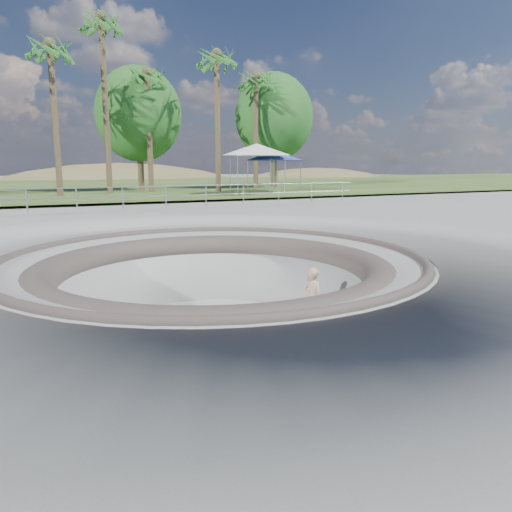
# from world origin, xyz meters

# --- Properties ---
(ground) EXTENTS (180.00, 180.00, 0.00)m
(ground) POSITION_xyz_m (0.00, 0.00, 0.00)
(ground) COLOR #9E9F9A
(ground) RESTS_ON ground
(skate_bowl) EXTENTS (14.00, 14.00, 4.10)m
(skate_bowl) POSITION_xyz_m (0.00, 0.00, -1.83)
(skate_bowl) COLOR #9E9F9A
(skate_bowl) RESTS_ON ground
(grass_strip) EXTENTS (180.00, 36.00, 0.12)m
(grass_strip) POSITION_xyz_m (0.00, 34.00, 0.22)
(grass_strip) COLOR #375020
(grass_strip) RESTS_ON ground
(distant_hills) EXTENTS (103.20, 45.00, 28.60)m
(distant_hills) POSITION_xyz_m (3.78, 57.17, -7.02)
(distant_hills) COLOR brown
(distant_hills) RESTS_ON ground
(safety_railing) EXTENTS (25.00, 0.06, 1.03)m
(safety_railing) POSITION_xyz_m (0.00, 12.00, 0.69)
(safety_railing) COLOR gray
(safety_railing) RESTS_ON ground
(skateboard) EXTENTS (0.86, 0.27, 0.09)m
(skateboard) POSITION_xyz_m (2.10, -1.26, -1.83)
(skateboard) COLOR #95593B
(skateboard) RESTS_ON ground
(skater) EXTENTS (0.49, 0.66, 1.63)m
(skater) POSITION_xyz_m (2.10, -1.26, -1.00)
(skater) COLOR tan
(skater) RESTS_ON skateboard
(canopy_white) EXTENTS (6.10, 6.10, 3.17)m
(canopy_white) POSITION_xyz_m (9.52, 18.00, 3.06)
(canopy_white) COLOR gray
(canopy_white) RESTS_ON ground
(canopy_blue) EXTENTS (5.43, 5.43, 2.79)m
(canopy_blue) POSITION_xyz_m (11.72, 19.91, 2.72)
(canopy_blue) COLOR gray
(canopy_blue) RESTS_ON ground
(palm_b) EXTENTS (2.60, 2.60, 9.62)m
(palm_b) POSITION_xyz_m (-2.08, 21.30, 8.47)
(palm_b) COLOR brown
(palm_b) RESTS_ON ground
(palm_c) EXTENTS (2.60, 2.60, 11.65)m
(palm_c) POSITION_xyz_m (1.01, 22.30, 10.33)
(palm_c) COLOR brown
(palm_c) RESTS_ON ground
(palm_d) EXTENTS (2.60, 2.60, 8.75)m
(palm_d) POSITION_xyz_m (3.90, 23.10, 7.65)
(palm_d) COLOR brown
(palm_d) RESTS_ON ground
(palm_e) EXTENTS (2.60, 2.60, 9.96)m
(palm_e) POSITION_xyz_m (8.16, 21.37, 8.78)
(palm_e) COLOR brown
(palm_e) RESTS_ON ground
(palm_f) EXTENTS (2.60, 2.60, 9.08)m
(palm_f) POSITION_xyz_m (11.94, 23.38, 7.96)
(palm_f) COLOR brown
(palm_f) RESTS_ON ground
(bushy_tree_mid) EXTENTS (6.10, 5.54, 8.79)m
(bushy_tree_mid) POSITION_xyz_m (3.72, 25.45, 5.63)
(bushy_tree_mid) COLOR brown
(bushy_tree_mid) RESTS_ON ground
(bushy_tree_right) EXTENTS (6.30, 5.73, 9.09)m
(bushy_tree_right) POSITION_xyz_m (14.46, 25.36, 5.81)
(bushy_tree_right) COLOR brown
(bushy_tree_right) RESTS_ON ground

